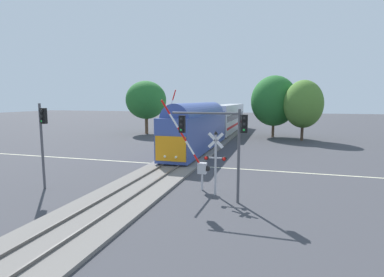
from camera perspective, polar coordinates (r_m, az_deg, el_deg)
name	(u,v)px	position (r m, az deg, el deg)	size (l,w,h in m)	color
ground_plane	(176,165)	(27.00, -3.05, -5.04)	(220.00, 220.00, 0.00)	#3D3D42
road_centre_stripe	(176,165)	(27.00, -3.05, -5.03)	(44.00, 0.20, 0.01)	beige
railway_track	(176,164)	(26.98, -3.05, -4.84)	(4.40, 80.00, 0.32)	slate
commuter_train	(215,121)	(43.05, 4.49, 3.38)	(3.04, 40.21, 5.16)	#384C93
crossing_gate_near	(198,160)	(19.30, 1.09, -4.17)	(3.32, 0.40, 5.82)	#B7B7BC
crossing_signal_mast	(216,156)	(18.11, 4.50, -3.41)	(1.36, 0.44, 3.98)	#B2B2B7
crossing_gate_far	(163,132)	(34.14, -5.59, 1.21)	(2.37, 0.40, 6.88)	#B7B7BC
traffic_signal_near_right	(219,132)	(16.84, 5.20, 1.15)	(4.34, 0.38, 5.32)	#4C4C51
traffic_signal_near_left	(43,132)	(21.48, -26.58, 1.08)	(0.53, 0.38, 5.59)	#4C4C51
elm_centre_background	(274,101)	(47.99, 15.34, 6.92)	(6.97, 6.97, 9.47)	brown
pine_left_background	(146,100)	(51.51, -8.74, 7.25)	(6.80, 6.80, 8.94)	brown
oak_far_right	(303,104)	(45.22, 20.45, 6.16)	(5.40, 5.40, 8.55)	#4C3828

